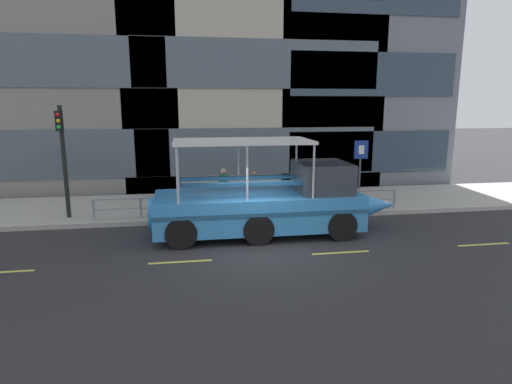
% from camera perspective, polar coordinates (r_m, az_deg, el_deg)
% --- Properties ---
extents(ground_plane, '(120.00, 120.00, 0.00)m').
position_cam_1_polar(ground_plane, '(13.70, 0.19, -7.24)').
color(ground_plane, '#2B2B2D').
extents(sidewalk, '(32.00, 4.80, 0.18)m').
position_cam_1_polar(sidewalk, '(19.01, -2.60, -1.59)').
color(sidewalk, '#A8A59E').
rests_on(sidewalk, ground_plane).
extents(curb_edge, '(32.00, 0.18, 0.18)m').
position_cam_1_polar(curb_edge, '(16.62, -1.59, -3.53)').
color(curb_edge, '#B2ADA3').
rests_on(curb_edge, ground_plane).
extents(lane_centreline, '(25.80, 0.12, 0.01)m').
position_cam_1_polar(lane_centreline, '(12.79, 0.91, -8.63)').
color(lane_centreline, '#DBD64C').
rests_on(lane_centreline, ground_plane).
extents(curb_guardrail, '(12.03, 0.09, 0.81)m').
position_cam_1_polar(curb_guardrail, '(16.84, -0.50, -1.09)').
color(curb_guardrail, gray).
rests_on(curb_guardrail, sidewalk).
extents(traffic_light_pole, '(0.24, 0.46, 4.20)m').
position_cam_1_polar(traffic_light_pole, '(17.45, -24.24, 4.98)').
color(traffic_light_pole, black).
rests_on(traffic_light_pole, sidewalk).
extents(parking_sign, '(0.60, 0.12, 2.75)m').
position_cam_1_polar(parking_sign, '(18.64, 13.68, 3.94)').
color(parking_sign, '#4C4F54').
rests_on(parking_sign, sidewalk).
extents(duck_tour_boat, '(8.68, 2.58, 3.27)m').
position_cam_1_polar(duck_tour_boat, '(14.79, 2.10, -1.52)').
color(duck_tour_boat, '#388CD1').
rests_on(duck_tour_boat, ground_plane).
extents(pedestrian_near_bow, '(0.32, 0.37, 1.57)m').
position_cam_1_polar(pedestrian_near_bow, '(18.37, 11.53, 1.02)').
color(pedestrian_near_bow, '#47423D').
rests_on(pedestrian_near_bow, sidewalk).
extents(pedestrian_mid_left, '(0.43, 0.21, 1.50)m').
position_cam_1_polar(pedestrian_mid_left, '(18.01, -0.23, 0.91)').
color(pedestrian_mid_left, '#47423D').
rests_on(pedestrian_mid_left, sidewalk).
extents(pedestrian_mid_right, '(0.42, 0.30, 1.63)m').
position_cam_1_polar(pedestrian_mid_right, '(17.90, -4.34, 1.07)').
color(pedestrian_mid_right, black).
rests_on(pedestrian_mid_right, sidewalk).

